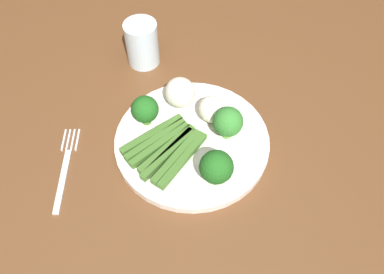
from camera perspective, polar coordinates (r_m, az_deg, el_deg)
ground_plane at (r=1.37m, az=-2.31°, el=-18.16°), size 6.00×6.00×0.02m
dining_table at (r=0.79m, az=-3.82°, el=-3.74°), size 1.27×0.98×0.72m
plate at (r=0.69m, az=0.00°, el=-0.62°), size 0.27×0.27×0.01m
asparagus_bundle at (r=0.66m, az=-3.79°, el=-1.61°), size 0.15×0.14×0.01m
broccoli_back_right at (r=0.60m, az=3.54°, el=-4.42°), size 0.05×0.05×0.07m
broccoli_outer_edge at (r=0.68m, az=-6.80°, el=3.95°), size 0.05×0.05×0.06m
broccoli_right at (r=0.66m, az=5.22°, el=2.16°), size 0.05×0.05×0.06m
cauliflower_left at (r=0.69m, az=2.92°, el=4.04°), size 0.05×0.05×0.05m
cauliflower_edge at (r=0.71m, az=-1.75°, el=6.45°), size 0.06×0.06×0.06m
fork at (r=0.70m, az=-17.87°, el=-4.21°), size 0.05×0.17×0.00m
water_glass at (r=0.81m, az=-7.23°, el=13.27°), size 0.07×0.07×0.09m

